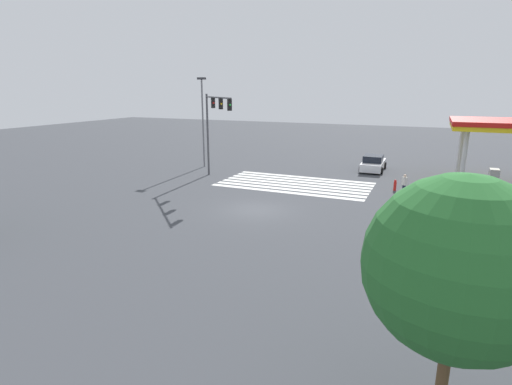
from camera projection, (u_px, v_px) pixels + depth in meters
The scene contains 10 objects.
ground_plane at pixel (256, 210), 25.98m from camera, with size 135.47×135.47×0.00m, color #3D3F44.
crosswalk_markings at pixel (295, 184), 33.06m from camera, with size 12.30×6.30×0.01m.
traffic_signal_mast at pixel (214, 117), 33.30m from camera, with size 5.05×5.05×7.24m.
car_0 at pixel (373, 163), 38.41m from camera, with size 2.18×4.70×1.51m.
car_2 at pixel (465, 260), 16.78m from camera, with size 4.50×2.18×1.37m.
gas_station_canopy at pixel (501, 128), 31.72m from camera, with size 7.38×7.38×5.27m.
pedestrian at pixel (404, 184), 29.42m from camera, with size 0.41×0.41×1.58m.
street_light_pole_a at pixel (203, 115), 39.23m from camera, with size 0.80×0.36×8.73m.
tree_corner_a at pixel (458, 267), 8.12m from camera, with size 3.86×3.86×6.06m.
fire_hydrant at pixel (395, 185), 30.87m from camera, with size 0.22×0.22×0.86m.
Camera 1 is at (-9.98, 22.76, 7.63)m, focal length 28.00 mm.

